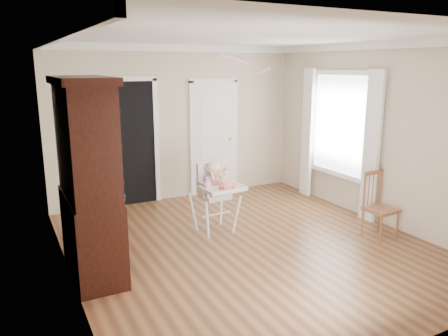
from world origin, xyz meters
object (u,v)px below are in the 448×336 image
high_chair (215,190)px  cake (226,185)px  dining_chair (379,207)px  sippy_cup (207,183)px  china_cabinet (89,179)px

high_chair → cake: (0.05, -0.26, 0.13)m
cake → dining_chair: size_ratio=0.25×
cake → dining_chair: (1.90, -0.97, -0.33)m
cake → sippy_cup: size_ratio=1.14×
high_chair → china_cabinet: bearing=-167.6°
sippy_cup → china_cabinet: size_ratio=0.09×
high_chair → dining_chair: (1.94, -1.23, -0.20)m
cake → dining_chair: bearing=-27.1°
sippy_cup → china_cabinet: (-1.62, -0.35, 0.33)m
high_chair → china_cabinet: size_ratio=0.46×
cake → sippy_cup: 0.26m
china_cabinet → dining_chair: china_cabinet is taller
high_chair → dining_chair: 2.31m
sippy_cup → china_cabinet: 1.69m
sippy_cup → dining_chair: size_ratio=0.22×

